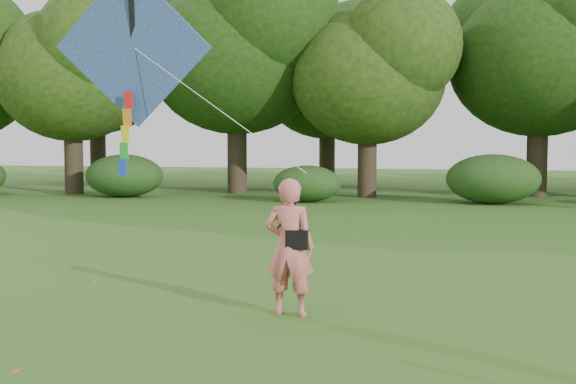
# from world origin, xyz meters

# --- Properties ---
(ground) EXTENTS (100.00, 100.00, 0.00)m
(ground) POSITION_xyz_m (0.00, 0.00, 0.00)
(ground) COLOR #265114
(ground) RESTS_ON ground
(man_kite_flyer) EXTENTS (0.72, 0.49, 1.90)m
(man_kite_flyer) POSITION_xyz_m (-0.67, -0.72, 0.95)
(man_kite_flyer) COLOR #D16562
(man_kite_flyer) RESTS_ON ground
(crossbody_bag) EXTENTS (0.43, 0.20, 0.73)m
(crossbody_bag) POSITION_xyz_m (-0.55, -0.75, 1.07)
(crossbody_bag) COLOR black
(crossbody_bag) RESTS_ON ground
(flying_kite) EXTENTS (4.15, 1.30, 3.20)m
(flying_kite) POSITION_xyz_m (-3.32, 0.13, 3.79)
(flying_kite) COLOR #2446A0
(flying_kite) RESTS_ON ground
(tree_line) EXTENTS (54.70, 15.30, 9.48)m
(tree_line) POSITION_xyz_m (1.67, 22.88, 5.60)
(tree_line) COLOR #3A2D1E
(tree_line) RESTS_ON ground
(shrub_band) EXTENTS (39.15, 3.22, 1.88)m
(shrub_band) POSITION_xyz_m (-0.72, 17.60, 0.86)
(shrub_band) COLOR #264919
(shrub_band) RESTS_ON ground
(fallen_leaves) EXTENTS (7.81, 15.28, 0.01)m
(fallen_leaves) POSITION_xyz_m (-1.99, 5.99, 0.01)
(fallen_leaves) COLOR #945C28
(fallen_leaves) RESTS_ON ground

